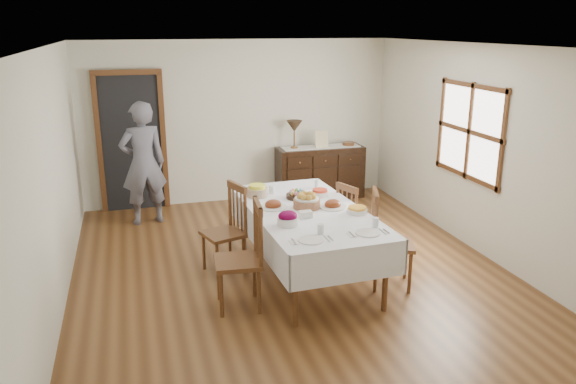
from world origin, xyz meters
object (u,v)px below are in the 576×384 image
object	(u,v)px
table_lamp	(294,127)
person	(143,159)
chair_left_far	(227,228)
sideboard	(320,172)
chair_right_far	(354,220)
chair_right_near	(387,238)
dining_table	(306,217)
chair_left_near	(244,255)

from	to	relation	value
table_lamp	person	bearing A→B (deg)	-167.97
chair_left_far	table_lamp	bearing A→B (deg)	130.15
chair_left_far	table_lamp	size ratio (longest dim) A/B	2.28
sideboard	chair_left_far	bearing A→B (deg)	-128.83
chair_right_far	table_lamp	bearing A→B (deg)	-19.01
person	chair_left_far	bearing A→B (deg)	102.18
chair_right_far	person	bearing A→B (deg)	30.94
chair_right_far	chair_right_near	bearing A→B (deg)	163.00
chair_right_far	table_lamp	size ratio (longest dim) A/B	2.08
dining_table	chair_left_far	world-z (taller)	chair_left_far
dining_table	chair_right_far	xyz separation A→B (m)	(0.76, 0.41, -0.24)
chair_left_near	chair_right_near	world-z (taller)	chair_left_near
chair_right_far	table_lamp	world-z (taller)	table_lamp
dining_table	person	world-z (taller)	person
chair_right_near	chair_right_far	xyz separation A→B (m)	(-0.04, 0.86, -0.07)
dining_table	chair_left_far	size ratio (longest dim) A/B	2.33
chair_left_far	sideboard	size ratio (longest dim) A/B	0.73
sideboard	person	bearing A→B (deg)	-170.12
chair_left_far	sideboard	distance (m)	3.20
table_lamp	chair_left_far	bearing A→B (deg)	-121.88
sideboard	person	world-z (taller)	person
chair_right_far	table_lamp	distance (m)	2.64
sideboard	table_lamp	bearing A→B (deg)	177.82
table_lamp	sideboard	bearing A→B (deg)	-2.18
chair_left_far	chair_right_near	size ratio (longest dim) A/B	0.95
person	table_lamp	size ratio (longest dim) A/B	4.16
dining_table	chair_left_near	xyz separation A→B (m)	(-0.83, -0.50, -0.16)
chair_right_near	table_lamp	world-z (taller)	table_lamp
chair_right_near	table_lamp	xyz separation A→B (m)	(-0.07, 3.39, 0.67)
sideboard	dining_table	bearing A→B (deg)	-111.88
dining_table	person	bearing A→B (deg)	122.36
sideboard	table_lamp	xyz separation A→B (m)	(-0.44, 0.02, 0.79)
dining_table	chair_left_far	distance (m)	0.96
chair_right_near	sideboard	xyz separation A→B (m)	(0.38, 3.37, -0.12)
chair_left_far	chair_right_near	distance (m)	1.85
dining_table	chair_right_far	distance (m)	0.89
dining_table	chair_left_near	world-z (taller)	chair_left_near
chair_left_far	chair_right_far	world-z (taller)	chair_left_far
dining_table	sideboard	distance (m)	3.16
chair_left_far	sideboard	bearing A→B (deg)	123.20
chair_left_near	sideboard	bearing A→B (deg)	154.90
chair_left_near	chair_left_far	xyz separation A→B (m)	(-0.00, 0.94, -0.04)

